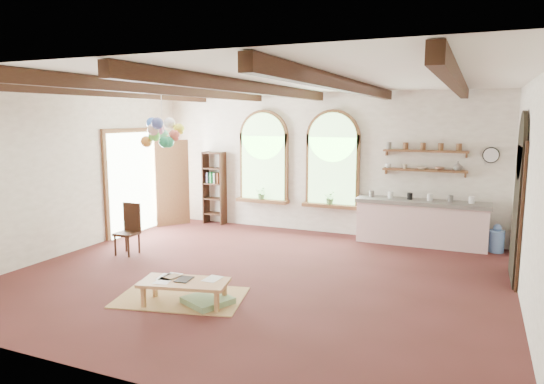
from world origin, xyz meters
The scene contains 27 objects.
floor centered at (0.00, 0.00, 0.00)m, with size 8.00×8.00×0.00m, color #502220.
ceiling_beams centered at (0.00, 0.00, 3.10)m, with size 6.20×6.80×0.18m, color #382011, non-canonical shape.
window_left centered at (-1.40, 3.43, 1.63)m, with size 1.30×0.28×2.20m.
window_right centered at (0.30, 3.43, 1.63)m, with size 1.30×0.28×2.20m.
left_doorway centered at (-3.95, 1.80, 1.15)m, with size 0.10×1.90×2.50m, color brown.
right_doorway centered at (3.95, 1.50, 1.10)m, with size 0.10×1.30×2.40m, color black.
kitchen_counter centered at (2.30, 3.20, 0.48)m, with size 2.68×0.62×0.94m.
wall_shelf_lower centered at (2.30, 3.38, 1.55)m, with size 1.70×0.24×0.04m, color brown.
wall_shelf_upper centered at (2.30, 3.38, 1.95)m, with size 1.70×0.24×0.04m, color brown.
wall_clock centered at (3.55, 3.45, 1.90)m, with size 0.32×0.32×0.04m, color black.
bookshelf centered at (-2.70, 3.32, 0.90)m, with size 0.53×0.32×1.80m.
coffee_table centered at (-0.40, -1.55, 0.31)m, with size 1.33×0.84×0.35m.
side_chair centered at (-2.87, 0.22, 0.29)m, with size 0.40×0.40×0.99m.
floor_mat centered at (-0.60, -1.35, 0.01)m, with size 1.84×1.13×0.02m, color tan.
floor_cushion centered at (-0.11, -1.40, 0.05)m, with size 0.58×0.58×0.10m, color gray.
water_jug_a centered at (3.75, 3.20, 0.24)m, with size 0.29×0.29×0.57m.
water_jug_b centered at (3.30, 3.20, 0.23)m, with size 0.28×0.28×0.54m.
balloon_cluster centered at (-2.41, 0.82, 2.34)m, with size 0.75×0.79×1.14m.
table_book centered at (-0.73, -1.47, 0.36)m, with size 0.16×0.24×0.02m, color olive.
tablet centered at (-0.43, -1.51, 0.36)m, with size 0.19×0.28×0.01m, color black.
potted_plant_left centered at (-1.40, 3.32, 0.85)m, with size 0.27×0.23×0.30m, color #598C4C.
potted_plant_right centered at (0.30, 3.32, 0.85)m, with size 0.27×0.23×0.30m, color #598C4C.
shelf_cup_a centered at (1.55, 3.38, 1.62)m, with size 0.12×0.10×0.10m, color white.
shelf_cup_b centered at (1.90, 3.38, 1.62)m, with size 0.10×0.10×0.09m, color beige.
shelf_bowl_a centered at (2.25, 3.38, 1.60)m, with size 0.22×0.22×0.05m, color beige.
shelf_bowl_b centered at (2.60, 3.38, 1.60)m, with size 0.20×0.20×0.06m, color #8C664C.
shelf_vase centered at (2.95, 3.38, 1.67)m, with size 0.18×0.18×0.19m, color slate.
Camera 1 is at (3.33, -7.11, 2.64)m, focal length 32.00 mm.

